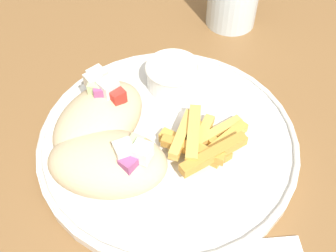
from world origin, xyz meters
TOP-DOWN VIEW (x-y plane):
  - table at (0.00, 0.00)m, footprint 1.46×1.46m
  - plate at (0.02, -0.02)m, footprint 0.29×0.29m
  - pita_sandwich_near at (-0.06, -0.05)m, footprint 0.14×0.12m
  - pita_sandwich_far at (-0.05, 0.01)m, footprint 0.14×0.14m
  - fries_pile at (0.05, -0.04)m, footprint 0.10×0.08m
  - sauce_ramekin at (0.05, 0.06)m, footprint 0.07×0.07m

SIDE VIEW (x-z plane):
  - table at x=0.00m, z-range 0.32..1.08m
  - plate at x=0.02m, z-range 0.77..0.79m
  - fries_pile at x=0.05m, z-range 0.78..0.80m
  - sauce_ramekin at x=0.05m, z-range 0.78..0.81m
  - pita_sandwich_near at x=-0.06m, z-range 0.78..0.84m
  - pita_sandwich_far at x=-0.05m, z-range 0.77..0.84m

